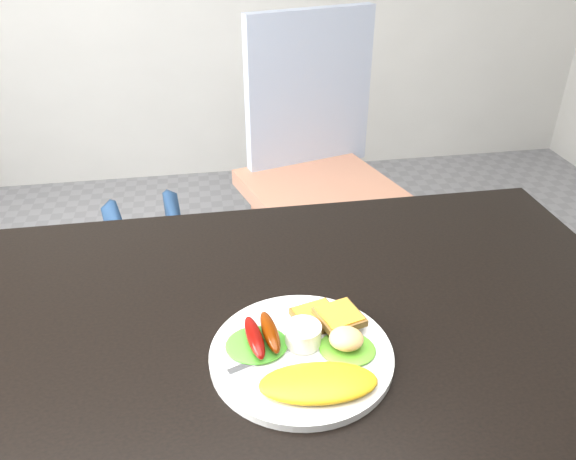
{
  "coord_description": "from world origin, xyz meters",
  "views": [
    {
      "loc": [
        -0.14,
        -0.68,
        1.35
      ],
      "look_at": [
        -0.02,
        0.05,
        0.9
      ],
      "focal_mm": 35.0,
      "sensor_mm": 36.0,
      "label": 1
    }
  ],
  "objects_px": {
    "dining_chair": "(320,191)",
    "person": "(191,155)",
    "plate": "(301,355)",
    "dining_table": "(304,335)"
  },
  "relations": [
    {
      "from": "person",
      "to": "dining_chair",
      "type": "bearing_deg",
      "value": -177.84
    },
    {
      "from": "dining_table",
      "to": "person",
      "type": "relative_size",
      "value": 0.86
    },
    {
      "from": "dining_chair",
      "to": "person",
      "type": "xyz_separation_m",
      "value": [
        -0.43,
        -0.19,
        0.25
      ]
    },
    {
      "from": "dining_chair",
      "to": "dining_table",
      "type": "bearing_deg",
      "value": -119.77
    },
    {
      "from": "dining_chair",
      "to": "person",
      "type": "relative_size",
      "value": 0.34
    },
    {
      "from": "dining_chair",
      "to": "plate",
      "type": "xyz_separation_m",
      "value": [
        -0.28,
        -1.11,
        0.31
      ]
    },
    {
      "from": "person",
      "to": "plate",
      "type": "relative_size",
      "value": 5.09
    },
    {
      "from": "dining_table",
      "to": "plate",
      "type": "bearing_deg",
      "value": -104.99
    },
    {
      "from": "dining_table",
      "to": "dining_chair",
      "type": "distance_m",
      "value": 1.1
    },
    {
      "from": "dining_chair",
      "to": "plate",
      "type": "relative_size",
      "value": 1.75
    }
  ]
}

